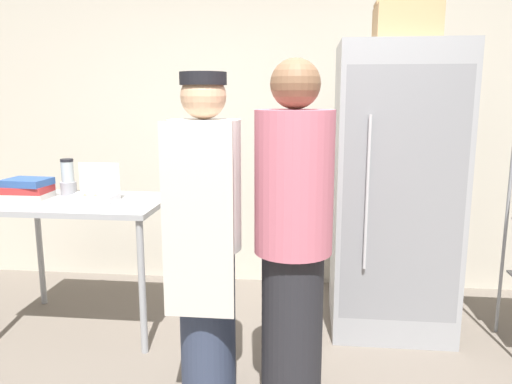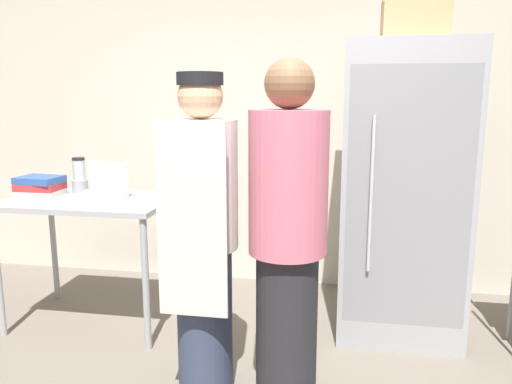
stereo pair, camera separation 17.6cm
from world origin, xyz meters
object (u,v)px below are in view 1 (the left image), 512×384
Objects in this scene: cardboard_storage_box at (406,23)px; person_baker at (206,237)px; person_customer at (293,242)px; refrigerator at (394,191)px; blender_pitcher at (68,179)px; donut_box at (94,195)px; binder_stack at (28,189)px.

person_baker is (-1.10, -0.91, -1.16)m from cardboard_storage_box.
person_baker is 0.97× the size of person_customer.
blender_pitcher is at bearing -178.97° from refrigerator.
person_customer reaches higher than donut_box.
person_customer is at bearing -123.07° from cardboard_storage_box.
cardboard_storage_box is at bearing 5.45° from donut_box.
binder_stack is at bearing -141.65° from blender_pitcher.
blender_pitcher is (-2.29, -0.04, 0.05)m from refrigerator.
donut_box is 0.16× the size of person_customer.
cardboard_storage_box is at bearing -81.90° from refrigerator.
person_customer is (1.36, -0.81, -0.05)m from donut_box.
refrigerator is 2.51m from binder_stack.
blender_pitcher is 0.15× the size of person_baker.
refrigerator is at bearing 7.36° from donut_box.
person_baker is 0.46m from person_customer.
cardboard_storage_box is (0.01, -0.07, 1.08)m from refrigerator.
person_baker is (1.20, -0.93, -0.13)m from blender_pitcher.
donut_box is 0.17× the size of person_baker.
blender_pitcher reaches higher than donut_box.
refrigerator is at bearing 1.03° from blender_pitcher.
donut_box is (-2.00, -0.26, -0.02)m from refrigerator.
refrigerator is 1.09× the size of person_customer.
person_baker is (1.41, -0.76, -0.08)m from binder_stack.
cardboard_storage_box is (2.51, 0.14, 1.07)m from binder_stack.
donut_box is 1.13× the size of blender_pitcher.
blender_pitcher is at bearing 142.96° from donut_box.
cardboard_storage_box is (2.30, -0.03, 1.03)m from blender_pitcher.
person_baker is at bearing 168.25° from person_customer.
person_customer is (1.86, -0.86, -0.07)m from binder_stack.
refrigerator is 1.46m from person_baker.
refrigerator reaches higher than person_baker.
binder_stack is (-2.50, -0.21, 0.00)m from refrigerator.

